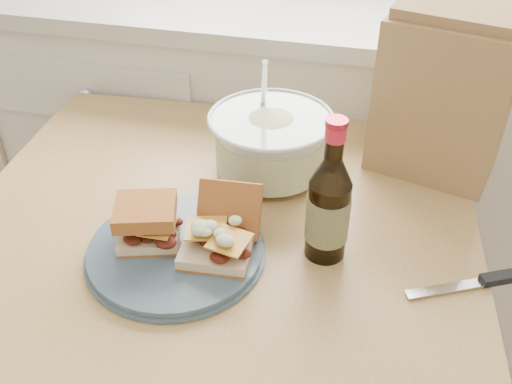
% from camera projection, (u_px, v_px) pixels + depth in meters
% --- Properties ---
extents(cabinet_run, '(2.50, 0.64, 0.94)m').
position_uv_depth(cabinet_run, '(300.00, 149.00, 1.74)').
color(cabinet_run, white).
rests_on(cabinet_run, ground).
extents(dining_table, '(0.98, 0.98, 0.76)m').
position_uv_depth(dining_table, '(215.00, 278.00, 1.05)').
color(dining_table, tan).
rests_on(dining_table, ground).
extents(plate, '(0.29, 0.29, 0.02)m').
position_uv_depth(plate, '(176.00, 251.00, 0.94)').
color(plate, '#405768').
rests_on(plate, dining_table).
extents(sandwich_left, '(0.12, 0.11, 0.07)m').
position_uv_depth(sandwich_left, '(147.00, 222.00, 0.92)').
color(sandwich_left, beige).
rests_on(sandwich_left, plate).
extents(sandwich_right, '(0.12, 0.16, 0.09)m').
position_uv_depth(sandwich_right, '(221.00, 231.00, 0.91)').
color(sandwich_right, beige).
rests_on(sandwich_right, plate).
extents(coleslaw_bowl, '(0.24, 0.24, 0.24)m').
position_uv_depth(coleslaw_bowl, '(271.00, 145.00, 1.10)').
color(coleslaw_bowl, silver).
rests_on(coleslaw_bowl, dining_table).
extents(beer_bottle, '(0.07, 0.07, 0.25)m').
position_uv_depth(beer_bottle, '(328.00, 207.00, 0.89)').
color(beer_bottle, black).
rests_on(beer_bottle, dining_table).
extents(knife, '(0.19, 0.11, 0.01)m').
position_uv_depth(knife, '(490.00, 280.00, 0.89)').
color(knife, silver).
rests_on(knife, dining_table).
extents(paper_bag, '(0.26, 0.21, 0.30)m').
position_uv_depth(paper_bag, '(443.00, 99.00, 1.06)').
color(paper_bag, '#9C774B').
rests_on(paper_bag, dining_table).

